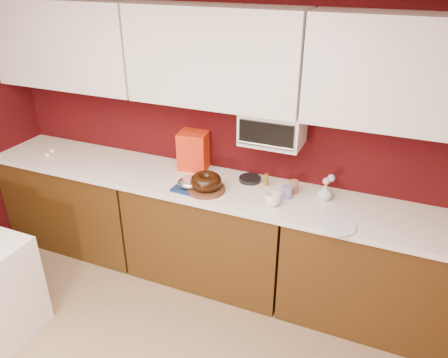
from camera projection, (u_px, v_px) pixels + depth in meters
wall_back at (224, 129)px, 3.53m from camera, size 4.00×0.02×2.50m
base_cabinet_left at (81, 202)px, 4.11m from camera, size 1.31×0.58×0.86m
base_cabinet_center at (210, 233)px, 3.64m from camera, size 1.31×0.58×0.86m
base_cabinet_right at (376, 273)px, 3.18m from camera, size 1.31×0.58×0.86m
countertop at (209, 186)px, 3.44m from camera, size 4.00×0.62×0.04m
upper_cabinet_left at (67, 44)px, 3.58m from camera, size 1.31×0.33×0.70m
upper_cabinet_center at (215, 57)px, 3.12m from camera, size 1.31×0.33×0.70m
upper_cabinet_right at (415, 74)px, 2.66m from camera, size 1.31×0.33×0.70m
toaster_oven at (273, 127)px, 3.19m from camera, size 0.45×0.30×0.25m
toaster_oven_door at (266, 135)px, 3.06m from camera, size 0.40×0.02×0.18m
toaster_oven_handle at (265, 145)px, 3.08m from camera, size 0.42×0.02×0.02m
cake_base at (206, 189)px, 3.32m from camera, size 0.33×0.33×0.03m
bundt_cake at (206, 181)px, 3.28m from camera, size 0.24×0.24×0.10m
navy_towel at (190, 188)px, 3.34m from camera, size 0.24×0.21×0.02m
foil_ham_nest at (189, 183)px, 3.32m from camera, size 0.22×0.19×0.07m
roasted_ham at (189, 180)px, 3.31m from camera, size 0.13×0.12×0.07m
pandoro_box at (194, 150)px, 3.62m from camera, size 0.26×0.24×0.32m
dark_pan at (250, 179)px, 3.46m from camera, size 0.19×0.19×0.03m
coffee_mug at (273, 198)px, 3.10m from camera, size 0.14×0.14×0.11m
blue_jar at (287, 192)px, 3.21m from camera, size 0.09×0.09×0.09m
flower_vase at (325, 191)px, 3.18m from camera, size 0.11×0.11×0.13m
flower_pink at (326, 181)px, 3.14m from camera, size 0.05×0.05×0.05m
flower_blue at (331, 178)px, 3.14m from camera, size 0.06×0.06×0.06m
china_plate at (338, 227)px, 2.87m from camera, size 0.27×0.27×0.01m
amber_bottle at (266, 180)px, 3.38m from camera, size 0.04×0.04×0.10m
paper_cup at (294, 187)px, 3.28m from camera, size 0.09×0.09×0.10m
egg_left at (48, 155)px, 3.88m from camera, size 0.06×0.06×0.04m
egg_right at (52, 151)px, 3.94m from camera, size 0.06×0.05×0.04m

